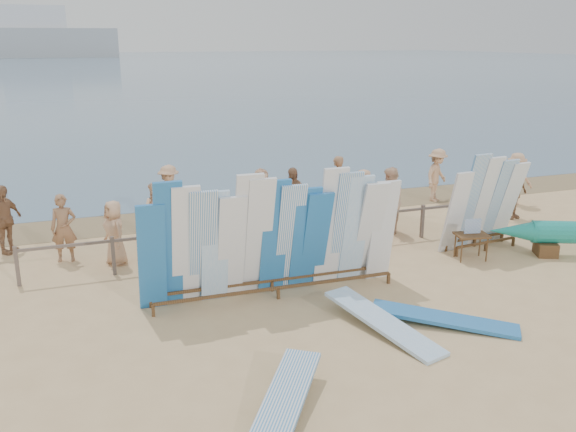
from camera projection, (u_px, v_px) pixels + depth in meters
name	position (u px, v px, depth m)	size (l,w,h in m)	color
ground	(329.00, 301.00, 12.41)	(160.00, 160.00, 0.00)	tan
ocean	(88.00, 64.00, 128.14)	(320.00, 240.00, 0.02)	#486581
wet_sand_strip	(237.00, 211.00, 18.92)	(40.00, 2.60, 0.01)	olive
distant_ship	(34.00, 38.00, 169.80)	(45.00, 8.00, 14.00)	#999EA3
fence	(281.00, 230.00, 14.95)	(12.08, 0.08, 0.90)	#6B5B51
main_surfboard_rack	(274.00, 240.00, 12.38)	(5.46, 0.87, 2.70)	brown
side_surfboard_rack	(484.00, 206.00, 15.21)	(2.23, 0.88, 2.53)	brown
vendor_table	(471.00, 246.00, 14.68)	(0.87, 0.69, 1.02)	brown
flat_board_a	(382.00, 331.00, 11.16)	(0.56, 2.70, 0.07)	#93C1EB
flat_board_d	(444.00, 325.00, 11.40)	(0.56, 2.70, 0.07)	#246CB4
flat_board_e	(281.00, 422.00, 8.50)	(0.56, 2.70, 0.07)	white
beach_chair_left	(274.00, 230.00, 16.18)	(0.70, 0.71, 0.93)	red
beach_chair_right	(299.00, 235.00, 15.76)	(0.78, 0.79, 0.89)	red
stroller	(364.00, 220.00, 16.27)	(0.61, 0.87, 1.19)	red
beachgoer_4	(292.00, 199.00, 16.77)	(1.05, 0.45, 1.79)	#8C6042
beachgoer_6	(363.00, 199.00, 17.09)	(0.81, 0.39, 1.67)	tan
beachgoer_3	(169.00, 194.00, 17.62)	(1.08, 0.45, 1.68)	tan
beachgoer_0	(115.00, 232.00, 14.29)	(0.75, 0.36, 1.54)	tan
beachgoer_5	(262.00, 196.00, 17.38)	(1.52, 0.49, 1.63)	beige
beachgoer_2	(158.00, 214.00, 15.63)	(0.80, 0.38, 1.65)	beige
beachgoer_8	(389.00, 201.00, 16.54)	(0.89, 0.43, 1.83)	beige
beachgoer_extra_0	(516.00, 179.00, 19.47)	(1.08, 0.45, 1.67)	tan
beachgoer_9	(437.00, 175.00, 19.85)	(1.12, 0.46, 1.74)	tan
beachgoer_extra_1	(4.00, 220.00, 14.98)	(1.01, 0.44, 1.73)	#8C6042
beachgoer_7	(337.00, 186.00, 18.30)	(0.66, 0.36, 1.80)	#8C6042
beachgoer_10	(514.00, 193.00, 17.95)	(0.90, 0.39, 1.54)	#8C6042
beachgoer_1	(64.00, 228.00, 14.46)	(0.60, 0.33, 1.64)	#8C6042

